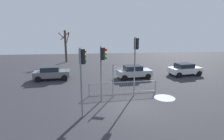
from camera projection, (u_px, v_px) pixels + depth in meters
name	position (u px, v px, depth m)	size (l,w,h in m)	color
ground_plane	(129.00, 105.00, 13.37)	(60.00, 60.00, 0.00)	#2D2D33
traffic_light_rear_left	(103.00, 62.00, 13.55)	(0.53, 0.40, 4.24)	slate
traffic_light_rear_right	(82.00, 67.00, 11.07)	(0.46, 0.48, 4.39)	slate
traffic_light_foreground_left	(136.00, 53.00, 14.78)	(0.47, 0.46, 4.87)	slate
direction_sign_post	(114.00, 79.00, 14.80)	(0.76, 0.28, 2.73)	slate
pedestrian_guard_railing	(123.00, 88.00, 15.65)	(5.91, 0.44, 1.07)	slate
car_silver_far	(134.00, 72.00, 20.71)	(3.95, 2.25, 1.47)	#B2B5BA
car_white_mid	(185.00, 69.00, 22.01)	(4.00, 2.38, 1.47)	silver
car_grey_near	(52.00, 73.00, 20.17)	(3.92, 2.18, 1.47)	slate
bare_tree_left	(66.00, 45.00, 30.67)	(1.86, 1.94, 5.30)	#473828
snow_patch_kerb	(165.00, 98.00, 14.84)	(1.68, 1.68, 0.01)	silver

